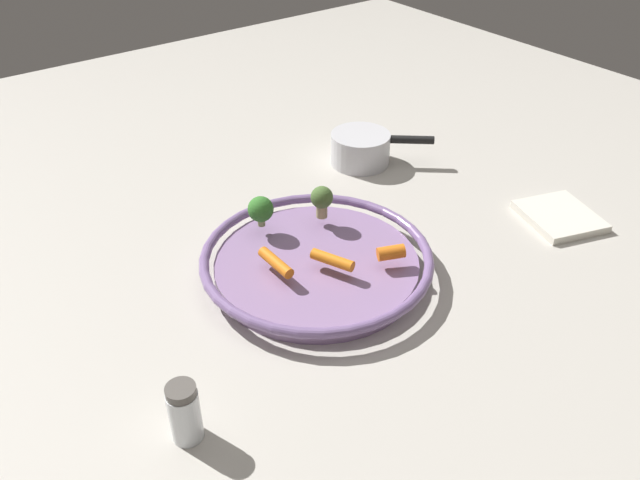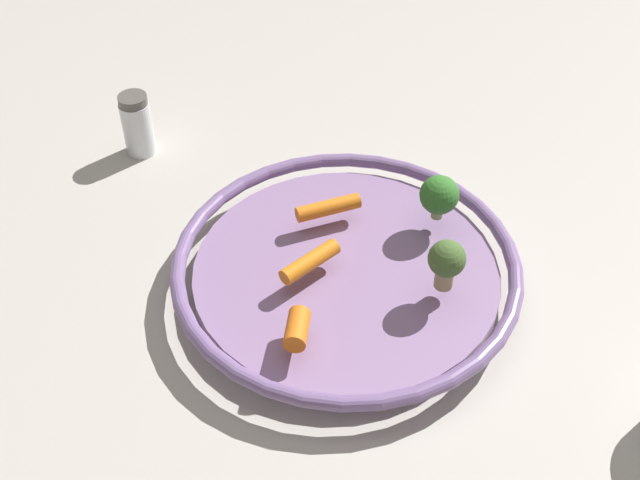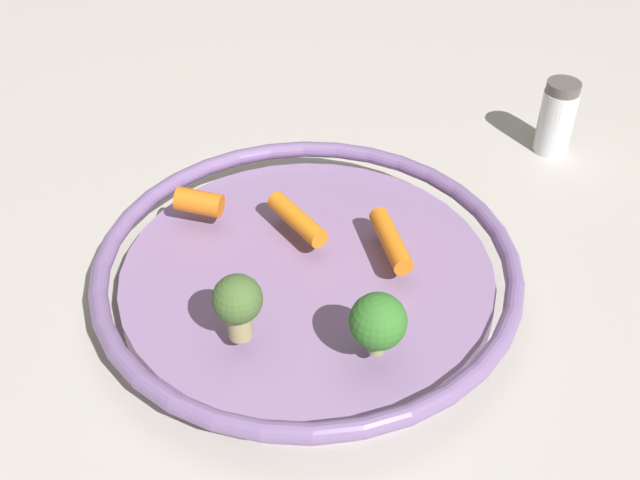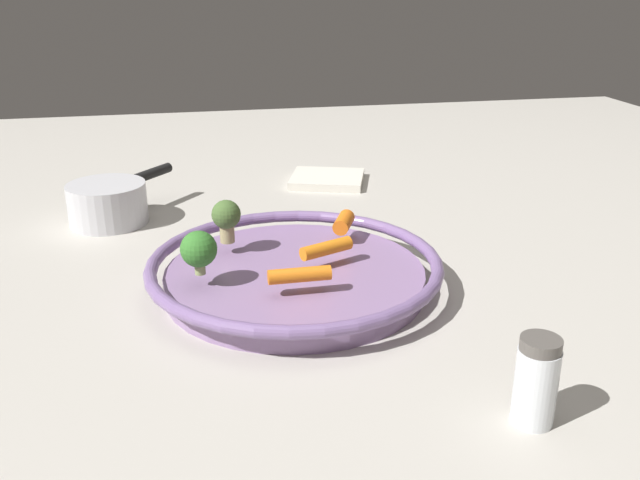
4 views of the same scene
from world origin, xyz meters
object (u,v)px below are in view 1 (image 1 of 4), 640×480
baby_carrot_right (276,263)px  saucepan (361,148)px  baby_carrot_near_rim (334,259)px  dish_towel (559,216)px  baby_carrot_center (391,253)px  broccoli_floret_edge (322,199)px  salt_shaker (185,413)px  broccoli_floret_small (261,209)px  serving_bowl (317,263)px

baby_carrot_right → saucepan: (-0.23, 0.36, -0.02)m
saucepan → baby_carrot_right: bearing=-57.1°
baby_carrot_near_rim → dish_towel: size_ratio=0.53×
baby_carrot_center → saucepan: (-0.31, 0.21, -0.02)m
broccoli_floret_edge → salt_shaker: 0.43m
salt_shaker → saucepan: size_ratio=0.46×
baby_carrot_near_rim → salt_shaker: (0.12, -0.30, -0.01)m
dish_towel → baby_carrot_right: bearing=-105.4°
baby_carrot_near_rim → broccoli_floret_small: (-0.15, -0.03, 0.02)m
serving_bowl → saucepan: bearing=129.5°
serving_bowl → dish_towel: serving_bowl is taller
baby_carrot_right → saucepan: saucepan is taller
serving_bowl → saucepan: saucepan is taller
serving_bowl → saucepan: (-0.24, 0.29, 0.01)m
baby_carrot_right → salt_shaker: bearing=-55.2°
baby_carrot_near_rim → broccoli_floret_edge: broccoli_floret_edge is taller
baby_carrot_center → dish_towel: 0.35m
broccoli_floret_small → baby_carrot_near_rim: bearing=11.3°
baby_carrot_right → broccoli_floret_edge: bearing=116.7°
baby_carrot_right → baby_carrot_near_rim: bearing=58.7°
baby_carrot_right → saucepan: bearing=122.9°
baby_carrot_center → dish_towel: size_ratio=0.32×
broccoli_floret_edge → salt_shaker: (0.23, -0.37, -0.03)m
serving_bowl → dish_towel: (0.13, 0.43, -0.01)m
saucepan → dish_towel: 0.39m
baby_carrot_right → dish_towel: (0.14, 0.49, -0.04)m
serving_bowl → baby_carrot_near_rim: size_ratio=5.28×
baby_carrot_near_rim → salt_shaker: bearing=-69.2°
dish_towel → baby_carrot_near_rim: bearing=-102.3°
baby_carrot_near_rim → baby_carrot_center: bearing=61.9°
broccoli_floret_small → salt_shaker: 0.38m
saucepan → broccoli_floret_small: bearing=-68.3°
saucepan → broccoli_floret_edge: bearing=-53.7°
baby_carrot_near_rim → salt_shaker: 0.32m
saucepan → baby_carrot_near_rim: bearing=-45.8°
saucepan → dish_towel: (0.37, 0.14, -0.02)m
broccoli_floret_small → dish_towel: size_ratio=0.40×
broccoli_floret_edge → broccoli_floret_small: broccoli_floret_edge is taller
broccoli_floret_edge → salt_shaker: size_ratio=0.68×
broccoli_floret_edge → broccoli_floret_small: (-0.04, -0.09, -0.00)m
salt_shaker → saucepan: (-0.39, 0.59, -0.01)m
broccoli_floret_edge → saucepan: size_ratio=0.32×
baby_carrot_center → saucepan: bearing=146.5°
baby_carrot_right → salt_shaker: salt_shaker is taller
baby_carrot_near_rim → saucepan: bearing=134.2°
broccoli_floret_small → dish_towel: broccoli_floret_small is taller
baby_carrot_right → dish_towel: 0.51m
serving_bowl → dish_towel: 0.45m
salt_shaker → broccoli_floret_edge: bearing=122.0°
serving_bowl → broccoli_floret_edge: size_ratio=6.47×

